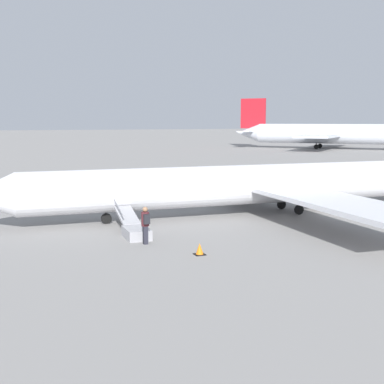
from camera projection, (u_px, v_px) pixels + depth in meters
name	position (u px, v px, depth m)	size (l,w,h in m)	color
ground_plane	(251.00, 214.00, 32.46)	(600.00, 600.00, 0.00)	gray
airplane_main	(265.00, 183.00, 32.52)	(32.90, 25.34, 6.21)	silver
airplane_taxiing_distant	(330.00, 134.00, 106.43)	(31.21, 33.30, 10.25)	silver
boarding_stairs	(134.00, 229.00, 26.19)	(1.22, 4.06, 1.59)	#99999E
passenger	(145.00, 223.00, 24.50)	(0.36, 0.55, 1.74)	#23232D
traffic_cone_near_stairs	(200.00, 249.00, 22.66)	(0.46, 0.46, 0.50)	black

